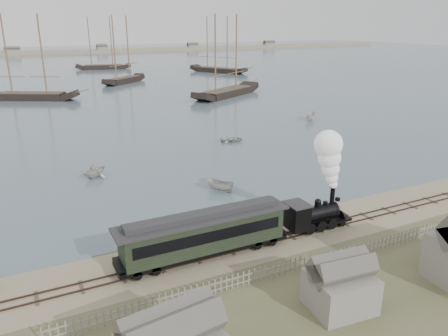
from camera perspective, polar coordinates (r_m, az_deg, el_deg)
name	(u,v)px	position (r m, az deg, el deg)	size (l,w,h in m)	color
ground	(230,238)	(38.98, 0.78, -9.12)	(600.00, 600.00, 0.00)	gray
harbor_water	(45,67)	(202.11, -22.31, 12.13)	(600.00, 336.00, 0.06)	#465A65
rail_track	(241,247)	(37.40, 2.20, -10.33)	(120.00, 1.80, 0.16)	#3A291F
picket_fence_west	(192,301)	(31.24, -4.21, -16.94)	(19.00, 0.10, 1.20)	slate
picket_fence_east	(399,244)	(40.82, 21.93, -9.23)	(15.00, 0.10, 1.20)	slate
shed_mid	(338,307)	(31.53, 14.70, -17.20)	(4.00, 3.50, 3.60)	slate
far_spit	(32,54)	(281.70, -23.79, 13.41)	(500.00, 20.00, 1.80)	gray
locomotive	(327,186)	(40.30, 13.32, -2.34)	(7.06, 2.64, 8.80)	black
passenger_coach	(204,233)	(35.09, -2.61, -8.43)	(14.30, 2.76, 3.47)	black
rowboat_1	(94,170)	(55.36, -16.60, -0.25)	(3.46, 2.99, 1.82)	#B9B7B0
rowboat_2	(220,186)	(48.80, -0.58, -2.31)	(3.35, 1.26, 1.29)	#B9B7B0
rowboat_3	(232,139)	(69.15, 1.05, 3.78)	(3.62, 2.59, 0.75)	#B9B7B0
rowboat_4	(333,144)	(66.66, 14.05, 3.01)	(2.95, 2.55, 1.56)	#B9B7B0
rowboat_5	(310,116)	(86.05, 11.21, 6.64)	(3.84, 1.44, 1.48)	#B9B7B0
schooner_2	(26,57)	(115.82, -24.41, 13.02)	(22.16, 5.11, 20.00)	black
schooner_3	(122,50)	(139.45, -13.18, 14.83)	(17.46, 4.03, 20.00)	black
schooner_4	(227,56)	(111.79, 0.42, 14.48)	(24.54, 5.66, 20.00)	black
schooner_5	(218,45)	(165.46, -0.78, 15.82)	(23.20, 5.35, 20.00)	black
schooner_8	(102,43)	(183.30, -15.70, 15.44)	(21.22, 4.90, 20.00)	black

